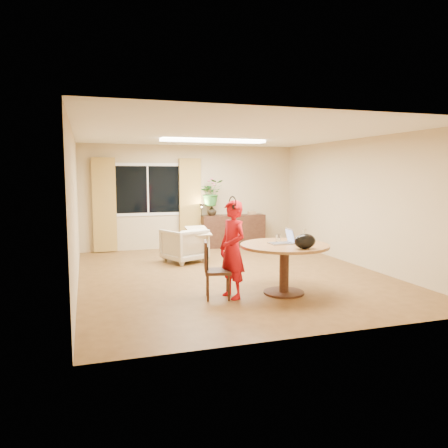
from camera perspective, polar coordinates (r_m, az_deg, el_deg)
name	(u,v)px	position (r m, az deg, el deg)	size (l,w,h in m)	color
floor	(232,275)	(8.26, 1.03, -6.62)	(6.50, 6.50, 0.00)	brown
ceiling	(232,134)	(8.07, 1.06, 11.66)	(6.50, 6.50, 0.00)	white
wall_back	(191,197)	(11.18, -4.31, 3.56)	(5.50, 5.50, 0.00)	tan
wall_left	(75,209)	(7.64, -18.91, 1.83)	(6.50, 6.50, 0.00)	tan
wall_right	(360,203)	(9.31, 17.31, 2.68)	(6.50, 6.50, 0.00)	tan
window	(148,189)	(10.95, -9.92, 4.47)	(1.70, 0.03, 1.30)	white
curtain_left	(104,205)	(10.80, -15.35, 2.42)	(0.55, 0.08, 2.25)	olive
curtain_right	(190,203)	(11.09, -4.44, 2.73)	(0.55, 0.08, 2.25)	olive
ceiling_panel	(214,141)	(9.21, -1.37, 10.81)	(2.20, 0.35, 0.05)	white
dining_table	(284,255)	(6.92, 7.89, -4.01)	(1.39, 1.39, 0.79)	brown
dining_chair	(218,270)	(6.63, -0.82, -6.00)	(0.42, 0.39, 0.88)	black
child	(232,249)	(6.62, 1.12, -3.34)	(0.36, 0.54, 1.49)	red
laptop	(281,236)	(6.90, 7.42, -1.57)	(0.37, 0.25, 0.25)	#B7B7BC
tumbler	(278,238)	(7.12, 7.10, -1.83)	(0.08, 0.08, 0.12)	white
wine_glass	(304,235)	(7.24, 10.45, -1.40)	(0.07, 0.07, 0.21)	white
pot_lid	(294,240)	(7.25, 9.18, -2.04)	(0.23, 0.23, 0.04)	white
handbag	(305,241)	(6.50, 10.53, -2.24)	(0.34, 0.20, 0.22)	black
armchair	(184,245)	(9.41, -5.23, -2.75)	(0.78, 0.80, 0.73)	beige
throw	(198,227)	(9.36, -3.39, -0.43)	(0.45, 0.55, 0.03)	beige
sideboard	(233,231)	(11.32, 1.19, -0.89)	(1.66, 0.40, 0.83)	black
vase	(212,211)	(11.09, -1.60, 1.75)	(0.24, 0.24, 0.25)	black
bouquet	(211,193)	(11.06, -1.67, 4.10)	(0.59, 0.51, 0.66)	#335B22
book_stack	(252,213)	(11.45, 3.64, 1.47)	(0.20, 0.15, 0.08)	#95694C
desk_lamp	(202,210)	(10.97, -2.93, 1.89)	(0.13, 0.13, 0.33)	black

